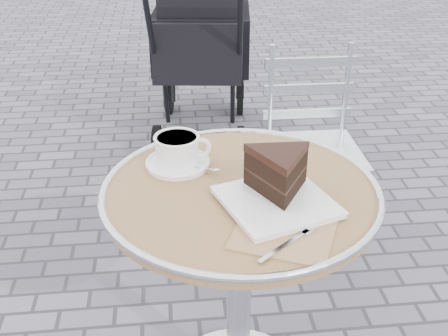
{
  "coord_description": "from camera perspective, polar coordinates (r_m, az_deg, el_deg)",
  "views": [
    {
      "loc": [
        -0.17,
        -1.22,
        1.47
      ],
      "look_at": [
        -0.04,
        0.03,
        0.78
      ],
      "focal_mm": 45.0,
      "sensor_mm": 36.0,
      "label": 1
    }
  ],
  "objects": [
    {
      "name": "cafe_table",
      "position": [
        1.52,
        1.61,
        -7.44
      ],
      "size": [
        0.72,
        0.72,
        0.74
      ],
      "color": "silver",
      "rests_on": "ground"
    },
    {
      "name": "bistro_chair",
      "position": [
        2.34,
        8.77,
        4.41
      ],
      "size": [
        0.38,
        0.38,
        0.83
      ],
      "rotation": [
        0.0,
        0.0,
        -0.01
      ],
      "color": "silver",
      "rests_on": "ground"
    },
    {
      "name": "baby_stroller",
      "position": [
        3.31,
        -2.32,
        12.0
      ],
      "size": [
        0.62,
        1.14,
        1.14
      ],
      "rotation": [
        0.0,
        0.0,
        -0.13
      ],
      "color": "black",
      "rests_on": "ground"
    },
    {
      "name": "cake_plate_set",
      "position": [
        1.36,
        5.58,
        -1.11
      ],
      "size": [
        0.3,
        0.41,
        0.13
      ],
      "rotation": [
        0.0,
        0.0,
        0.32
      ],
      "color": "#A7795B",
      "rests_on": "cafe_table"
    },
    {
      "name": "cappuccino_set",
      "position": [
        1.53,
        -4.68,
        1.55
      ],
      "size": [
        0.19,
        0.17,
        0.09
      ],
      "rotation": [
        0.0,
        0.0,
        0.07
      ],
      "color": "white",
      "rests_on": "cafe_table"
    }
  ]
}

